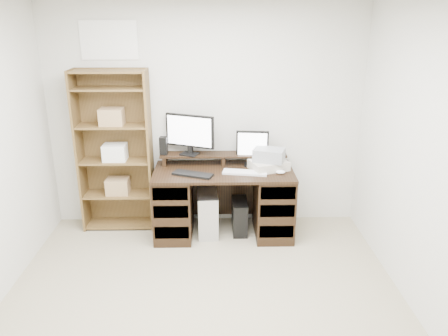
{
  "coord_description": "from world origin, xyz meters",
  "views": [
    {
      "loc": [
        0.11,
        -2.77,
        2.36
      ],
      "look_at": [
        0.2,
        1.43,
        0.85
      ],
      "focal_mm": 35.0,
      "sensor_mm": 36.0,
      "label": 1
    }
  ],
  "objects_px": {
    "monitor_wide": "(190,132)",
    "tower_black": "(240,216)",
    "bookshelf": "(115,150)",
    "monitor_small": "(252,147)",
    "printer": "(269,165)",
    "desk": "(224,201)",
    "tower_silver": "(208,212)"
  },
  "relations": [
    {
      "from": "tower_black",
      "to": "bookshelf",
      "type": "bearing_deg",
      "value": 171.38
    },
    {
      "from": "monitor_small",
      "to": "bookshelf",
      "type": "height_order",
      "value": "bookshelf"
    },
    {
      "from": "monitor_small",
      "to": "printer",
      "type": "distance_m",
      "value": 0.28
    },
    {
      "from": "monitor_wide",
      "to": "tower_black",
      "type": "bearing_deg",
      "value": 5.41
    },
    {
      "from": "monitor_wide",
      "to": "monitor_small",
      "type": "height_order",
      "value": "monitor_wide"
    },
    {
      "from": "monitor_small",
      "to": "tower_black",
      "type": "height_order",
      "value": "monitor_small"
    },
    {
      "from": "desk",
      "to": "tower_silver",
      "type": "xyz_separation_m",
      "value": [
        -0.18,
        0.02,
        -0.15
      ]
    },
    {
      "from": "desk",
      "to": "monitor_small",
      "type": "distance_m",
      "value": 0.68
    },
    {
      "from": "desk",
      "to": "monitor_wide",
      "type": "distance_m",
      "value": 0.84
    },
    {
      "from": "printer",
      "to": "tower_silver",
      "type": "bearing_deg",
      "value": 158.42
    },
    {
      "from": "printer",
      "to": "tower_black",
      "type": "relative_size",
      "value": 1.01
    },
    {
      "from": "desk",
      "to": "tower_black",
      "type": "relative_size",
      "value": 4.0
    },
    {
      "from": "monitor_wide",
      "to": "bookshelf",
      "type": "relative_size",
      "value": 0.3
    },
    {
      "from": "desk",
      "to": "tower_silver",
      "type": "bearing_deg",
      "value": 172.37
    },
    {
      "from": "tower_silver",
      "to": "desk",
      "type": "bearing_deg",
      "value": -10.71
    },
    {
      "from": "tower_black",
      "to": "monitor_wide",
      "type": "bearing_deg",
      "value": 161.94
    },
    {
      "from": "monitor_small",
      "to": "bookshelf",
      "type": "bearing_deg",
      "value": -176.65
    },
    {
      "from": "desk",
      "to": "printer",
      "type": "bearing_deg",
      "value": 2.12
    },
    {
      "from": "printer",
      "to": "tower_silver",
      "type": "height_order",
      "value": "printer"
    },
    {
      "from": "monitor_wide",
      "to": "bookshelf",
      "type": "xyz_separation_m",
      "value": [
        -0.83,
        0.02,
        -0.2
      ]
    },
    {
      "from": "tower_silver",
      "to": "monitor_small",
      "type": "bearing_deg",
      "value": 12.73
    },
    {
      "from": "monitor_small",
      "to": "tower_black",
      "type": "xyz_separation_m",
      "value": [
        -0.14,
        -0.14,
        -0.77
      ]
    },
    {
      "from": "printer",
      "to": "monitor_small",
      "type": "bearing_deg",
      "value": 117.78
    },
    {
      "from": "tower_silver",
      "to": "tower_black",
      "type": "bearing_deg",
      "value": -3.28
    },
    {
      "from": "printer",
      "to": "tower_silver",
      "type": "distance_m",
      "value": 0.87
    },
    {
      "from": "desk",
      "to": "bookshelf",
      "type": "height_order",
      "value": "bookshelf"
    },
    {
      "from": "tower_black",
      "to": "printer",
      "type": "bearing_deg",
      "value": -1.64
    },
    {
      "from": "bookshelf",
      "to": "monitor_small",
      "type": "bearing_deg",
      "value": -1.8
    },
    {
      "from": "desk",
      "to": "monitor_wide",
      "type": "bearing_deg",
      "value": 152.15
    },
    {
      "from": "desk",
      "to": "tower_black",
      "type": "xyz_separation_m",
      "value": [
        0.18,
        0.02,
        -0.2
      ]
    },
    {
      "from": "desk",
      "to": "tower_silver",
      "type": "relative_size",
      "value": 3.09
    },
    {
      "from": "bookshelf",
      "to": "desk",
      "type": "bearing_deg",
      "value": -10.11
    }
  ]
}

